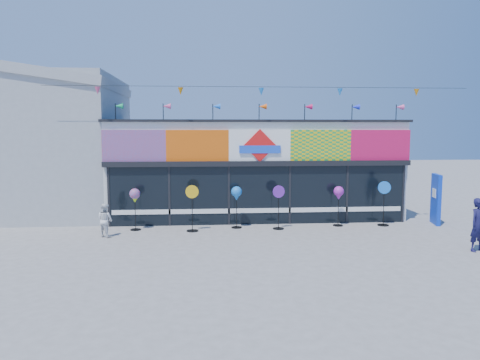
{
  "coord_description": "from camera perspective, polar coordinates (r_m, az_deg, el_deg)",
  "views": [
    {
      "loc": [
        -2.19,
        -14.6,
        3.73
      ],
      "look_at": [
        -0.88,
        2.0,
        1.91
      ],
      "focal_mm": 35.0,
      "sensor_mm": 36.0,
      "label": 1
    }
  ],
  "objects": [
    {
      "name": "neighbour_building",
      "position": [
        22.97,
        -24.47,
        4.36
      ],
      "size": [
        8.18,
        7.2,
        6.87
      ],
      "color": "#A4A6A9",
      "rests_on": "ground"
    },
    {
      "name": "spinner_3",
      "position": [
        17.53,
        4.72,
        -3.19
      ],
      "size": [
        0.46,
        0.42,
        1.64
      ],
      "color": "black",
      "rests_on": "ground"
    },
    {
      "name": "ground",
      "position": [
        15.23,
        3.92,
        -7.97
      ],
      "size": [
        80.0,
        80.0,
        0.0
      ],
      "primitive_type": "plane",
      "color": "slate",
      "rests_on": "ground"
    },
    {
      "name": "adult_man",
      "position": [
        16.07,
        27.08,
        -4.9
      ],
      "size": [
        0.69,
        0.55,
        1.64
      ],
      "primitive_type": "imported",
      "rotation": [
        0.0,
        0.0,
        0.3
      ],
      "color": "#14133D",
      "rests_on": "ground"
    },
    {
      "name": "spinner_2",
      "position": [
        17.61,
        -0.43,
        -1.8
      ],
      "size": [
        0.4,
        0.4,
        1.59
      ],
      "color": "black",
      "rests_on": "ground"
    },
    {
      "name": "kite_shop",
      "position": [
        20.72,
        1.56,
        1.57
      ],
      "size": [
        16.0,
        5.7,
        5.31
      ],
      "color": "white",
      "rests_on": "ground"
    },
    {
      "name": "spinner_5",
      "position": [
        18.93,
        17.13,
        -2.6
      ],
      "size": [
        0.49,
        0.44,
        1.73
      ],
      "color": "black",
      "rests_on": "ground"
    },
    {
      "name": "blue_sign",
      "position": [
        19.94,
        22.77,
        -2.16
      ],
      "size": [
        0.35,
        1.0,
        1.97
      ],
      "rotation": [
        0.0,
        0.0,
        -0.21
      ],
      "color": "#0C35C1",
      "rests_on": "ground"
    },
    {
      "name": "spinner_4",
      "position": [
        18.39,
        11.94,
        -1.7
      ],
      "size": [
        0.39,
        0.39,
        1.54
      ],
      "color": "black",
      "rests_on": "ground"
    },
    {
      "name": "child",
      "position": [
        16.94,
        -16.12,
        -4.72
      ],
      "size": [
        0.66,
        0.6,
        1.17
      ],
      "primitive_type": "imported",
      "rotation": [
        0.0,
        0.0,
        2.52
      ],
      "color": "white",
      "rests_on": "ground"
    },
    {
      "name": "spinner_0",
      "position": [
        17.66,
        -12.7,
        -2.02
      ],
      "size": [
        0.39,
        0.39,
        1.56
      ],
      "color": "black",
      "rests_on": "ground"
    },
    {
      "name": "spinner_1",
      "position": [
        17.16,
        -5.85,
        -3.3
      ],
      "size": [
        0.48,
        0.43,
        1.7
      ],
      "color": "black",
      "rests_on": "ground"
    }
  ]
}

